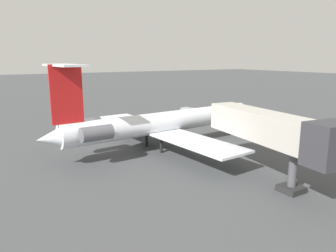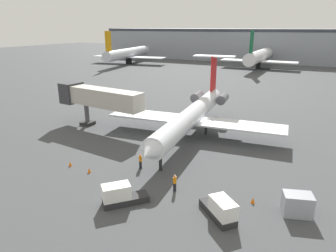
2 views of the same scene
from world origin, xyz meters
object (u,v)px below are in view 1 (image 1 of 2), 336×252
at_px(traffic_cone_near, 199,120).
at_px(ground_crew_marshaller, 232,123).
at_px(ground_crew_loader, 243,131).
at_px(baggage_tug_lead, 222,116).
at_px(traffic_cone_mid, 303,144).
at_px(regional_jet, 160,122).
at_px(traffic_cone_far, 285,139).
at_px(baggage_tug_trailing, 266,124).
at_px(jet_bridge, 277,131).
at_px(cargo_container_uld, 188,113).

bearing_deg(traffic_cone_near, ground_crew_marshaller, -170.84).
distance_m(ground_crew_loader, baggage_tug_lead, 11.82).
relative_size(ground_crew_loader, traffic_cone_mid, 3.07).
height_order(regional_jet, ground_crew_marshaller, regional_jet).
height_order(traffic_cone_near, traffic_cone_far, same).
xyz_separation_m(traffic_cone_mid, traffic_cone_far, (2.97, -0.32, 0.00)).
bearing_deg(ground_crew_loader, baggage_tug_trailing, -72.64).
height_order(ground_crew_marshaller, baggage_tug_lead, baggage_tug_lead).
distance_m(jet_bridge, ground_crew_marshaller, 23.05).
relative_size(ground_crew_loader, baggage_tug_trailing, 0.44).
height_order(regional_jet, cargo_container_uld, regional_jet).
bearing_deg(traffic_cone_mid, cargo_container_uld, 3.16).
bearing_deg(ground_crew_marshaller, traffic_cone_far, -176.58).
distance_m(ground_crew_marshaller, traffic_cone_mid, 12.79).
distance_m(ground_crew_marshaller, ground_crew_loader, 6.13).
bearing_deg(traffic_cone_far, cargo_container_uld, 4.52).
bearing_deg(regional_jet, baggage_tug_lead, -62.03).
bearing_deg(traffic_cone_mid, baggage_tug_lead, -6.68).
distance_m(regional_jet, jet_bridge, 15.22).
height_order(jet_bridge, traffic_cone_far, jet_bridge).
height_order(ground_crew_loader, cargo_container_uld, cargo_container_uld).
height_order(baggage_tug_lead, traffic_cone_near, baggage_tug_lead).
bearing_deg(baggage_tug_trailing, traffic_cone_near, 26.96).
height_order(ground_crew_loader, traffic_cone_far, ground_crew_loader).
bearing_deg(baggage_tug_lead, traffic_cone_near, 61.48).
distance_m(ground_crew_loader, baggage_tug_trailing, 7.25).
height_order(baggage_tug_lead, cargo_container_uld, baggage_tug_lead).
relative_size(ground_crew_loader, traffic_cone_far, 3.07).
xyz_separation_m(traffic_cone_near, traffic_cone_far, (-16.89, -1.73, 0.00)).
height_order(cargo_container_uld, traffic_cone_far, cargo_container_uld).
bearing_deg(baggage_tug_trailing, traffic_cone_far, 151.38).
xyz_separation_m(baggage_tug_lead, cargo_container_uld, (5.49, 3.40, 0.09)).
distance_m(regional_jet, traffic_cone_far, 17.20).
distance_m(baggage_tug_lead, baggage_tug_trailing, 8.66).
bearing_deg(traffic_cone_far, traffic_cone_mid, 173.81).
bearing_deg(baggage_tug_lead, ground_crew_marshaller, 155.42).
height_order(baggage_tug_trailing, traffic_cone_mid, baggage_tug_trailing).
bearing_deg(traffic_cone_mid, baggage_tug_trailing, -22.23).
xyz_separation_m(baggage_tug_trailing, traffic_cone_far, (-6.51, 3.55, -0.56)).
bearing_deg(traffic_cone_near, jet_bridge, 156.89).
height_order(ground_crew_loader, baggage_tug_trailing, baggage_tug_trailing).
bearing_deg(jet_bridge, baggage_tug_trailing, -46.16).
relative_size(baggage_tug_lead, traffic_cone_far, 7.06).
xyz_separation_m(cargo_container_uld, traffic_cone_mid, (-23.44, -1.30, -0.65)).
distance_m(regional_jet, traffic_cone_near, 18.49).
height_order(jet_bridge, baggage_tug_lead, jet_bridge).
distance_m(traffic_cone_mid, traffic_cone_far, 2.99).
bearing_deg(jet_bridge, regional_jet, 11.84).
relative_size(jet_bridge, ground_crew_loader, 8.88).
xyz_separation_m(regional_jet, baggage_tug_lead, (9.45, -17.79, -2.44)).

